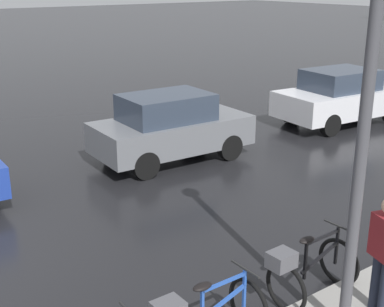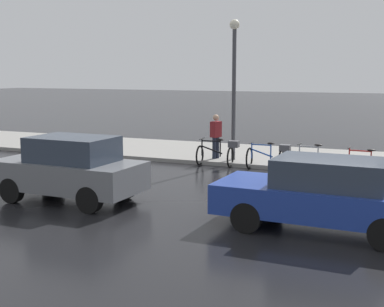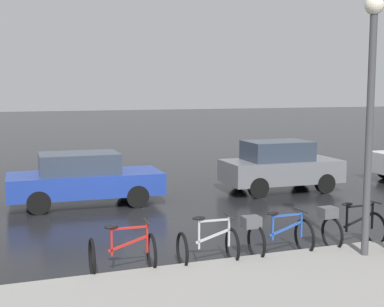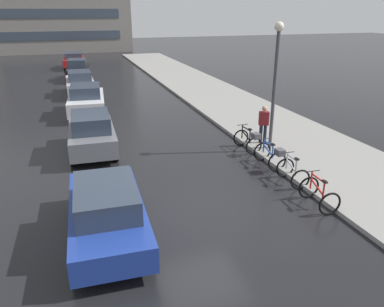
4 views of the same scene
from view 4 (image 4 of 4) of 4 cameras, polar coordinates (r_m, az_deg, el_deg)
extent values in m
plane|color=black|center=(10.89, 1.61, -8.98)|extent=(140.00, 140.00, 0.00)
cube|color=gray|center=(21.67, 7.63, 6.54)|extent=(4.80, 60.00, 0.14)
torus|color=black|center=(12.08, 17.36, -4.94)|extent=(0.71, 0.10, 0.71)
torus|color=black|center=(11.29, 20.25, -7.23)|extent=(0.71, 0.10, 0.71)
cube|color=red|center=(11.43, 19.42, -5.33)|extent=(0.04, 0.04, 0.50)
cube|color=red|center=(11.90, 17.71, -3.89)|extent=(0.04, 0.04, 0.56)
cube|color=red|center=(11.57, 18.67, -3.59)|extent=(0.07, 0.65, 0.04)
cube|color=red|center=(11.67, 18.58, -4.94)|extent=(0.08, 0.74, 0.27)
ellipsoid|color=black|center=(11.31, 19.59, -4.05)|extent=(0.15, 0.27, 0.07)
cylinder|color=black|center=(11.78, 17.87, -2.57)|extent=(0.50, 0.05, 0.03)
torus|color=black|center=(13.32, 13.99, -2.11)|extent=(0.70, 0.10, 0.70)
torus|color=black|center=(12.54, 16.18, -3.85)|extent=(0.70, 0.10, 0.70)
cube|color=#ADAFB5|center=(12.68, 15.56, -2.10)|extent=(0.04, 0.04, 0.56)
cube|color=#ADAFB5|center=(13.15, 14.26, -1.09)|extent=(0.04, 0.04, 0.57)
cube|color=#ADAFB5|center=(12.83, 15.00, -0.58)|extent=(0.07, 0.60, 0.04)
cube|color=#ADAFB5|center=(12.92, 14.93, -1.87)|extent=(0.07, 0.69, 0.25)
ellipsoid|color=black|center=(12.56, 15.70, -0.80)|extent=(0.15, 0.27, 0.07)
cylinder|color=black|center=(13.04, 14.38, 0.16)|extent=(0.50, 0.05, 0.03)
torus|color=black|center=(14.58, 10.64, 0.30)|extent=(0.73, 0.07, 0.73)
torus|color=black|center=(13.71, 12.83, -1.24)|extent=(0.73, 0.07, 0.73)
cube|color=#234CA8|center=(13.90, 12.17, 0.26)|extent=(0.04, 0.04, 0.51)
cube|color=#234CA8|center=(14.43, 10.86, 1.16)|extent=(0.04, 0.04, 0.52)
cube|color=#234CA8|center=(14.09, 11.57, 1.56)|extent=(0.04, 0.66, 0.04)
cube|color=#234CA8|center=(14.16, 11.54, 0.48)|extent=(0.04, 0.74, 0.27)
ellipsoid|color=black|center=(13.80, 12.26, 1.37)|extent=(0.14, 0.26, 0.07)
cylinder|color=black|center=(14.33, 10.94, 2.22)|extent=(0.50, 0.03, 0.03)
cube|color=#4C4C51|center=(13.47, 13.23, 0.20)|extent=(0.28, 0.34, 0.22)
torus|color=black|center=(16.05, 7.47, 2.41)|extent=(0.72, 0.08, 0.71)
torus|color=black|center=(15.13, 9.40, 1.12)|extent=(0.72, 0.08, 0.71)
cube|color=black|center=(15.34, 8.80, 2.55)|extent=(0.04, 0.04, 0.56)
cube|color=black|center=(15.89, 7.65, 3.30)|extent=(0.04, 0.04, 0.58)
cube|color=black|center=(15.54, 8.26, 3.79)|extent=(0.06, 0.67, 0.04)
cube|color=black|center=(15.61, 8.25, 2.69)|extent=(0.06, 0.76, 0.27)
ellipsoid|color=black|center=(15.24, 8.87, 3.66)|extent=(0.15, 0.26, 0.07)
cylinder|color=black|center=(15.80, 7.71, 4.37)|extent=(0.50, 0.04, 0.03)
cube|color=#4C4C51|center=(14.89, 9.73, 2.65)|extent=(0.29, 0.35, 0.22)
cube|color=navy|center=(9.76, -12.80, -9.13)|extent=(1.95, 4.41, 0.62)
cube|color=#2D3847|center=(9.32, -13.02, -6.45)|extent=(1.55, 2.27, 0.58)
cylinder|color=black|center=(11.10, -17.29, -7.52)|extent=(0.24, 0.65, 0.64)
cylinder|color=black|center=(11.14, -9.08, -6.67)|extent=(0.24, 0.65, 0.64)
cylinder|color=black|center=(8.81, -17.31, -15.70)|extent=(0.24, 0.65, 0.64)
cylinder|color=black|center=(8.85, -6.69, -14.56)|extent=(0.24, 0.65, 0.64)
cube|color=slate|center=(15.58, -14.99, 2.50)|extent=(1.88, 3.87, 0.71)
cube|color=#2D3847|center=(15.24, -15.20, 4.71)|extent=(1.50, 2.11, 0.63)
cylinder|color=black|center=(16.82, -17.65, 2.31)|extent=(0.24, 0.65, 0.64)
cylinder|color=black|center=(16.84, -12.41, 2.84)|extent=(0.24, 0.65, 0.64)
cylinder|color=black|center=(14.60, -17.69, -0.55)|extent=(0.24, 0.65, 0.64)
cylinder|color=black|center=(14.61, -11.66, 0.07)|extent=(0.24, 0.65, 0.64)
cube|color=silver|center=(21.48, -15.76, 7.52)|extent=(2.19, 4.31, 0.75)
cube|color=#2D3847|center=(21.18, -15.95, 9.19)|extent=(1.68, 2.16, 0.60)
cylinder|color=black|center=(22.87, -17.69, 7.15)|extent=(0.27, 0.66, 0.64)
cylinder|color=black|center=(22.81, -13.51, 7.53)|extent=(0.27, 0.66, 0.64)
cylinder|color=black|center=(20.37, -18.05, 5.46)|extent=(0.27, 0.66, 0.64)
cylinder|color=black|center=(20.30, -13.37, 5.88)|extent=(0.27, 0.66, 0.64)
cube|color=#B2B5BA|center=(26.88, -16.65, 9.99)|extent=(1.78, 4.36, 0.69)
cube|color=#2D3847|center=(26.60, -16.78, 11.29)|extent=(1.46, 2.02, 0.60)
cylinder|color=black|center=(28.26, -18.32, 9.60)|extent=(0.22, 0.64, 0.64)
cylinder|color=black|center=(28.30, -15.11, 9.96)|extent=(0.22, 0.64, 0.64)
cylinder|color=black|center=(25.61, -18.19, 8.51)|extent=(0.22, 0.64, 0.64)
cylinder|color=black|center=(25.66, -14.66, 8.90)|extent=(0.22, 0.64, 0.64)
cube|color=black|center=(32.87, -16.98, 11.89)|extent=(2.02, 4.38, 0.72)
cube|color=#2D3847|center=(32.61, -17.12, 13.02)|extent=(1.54, 2.11, 0.64)
cylinder|color=black|center=(34.27, -18.09, 11.50)|extent=(0.27, 0.66, 0.64)
cylinder|color=black|center=(34.19, -15.56, 11.74)|extent=(0.27, 0.66, 0.64)
cylinder|color=black|center=(31.67, -18.36, 10.75)|extent=(0.27, 0.66, 0.64)
cylinder|color=black|center=(31.59, -15.63, 11.01)|extent=(0.27, 0.66, 0.64)
cube|color=#AD1919|center=(39.59, -17.50, 13.24)|extent=(2.17, 4.32, 0.68)
cube|color=#2D3847|center=(39.35, -17.61, 14.07)|extent=(1.72, 2.37, 0.53)
cylinder|color=black|center=(40.97, -18.67, 12.86)|extent=(0.25, 0.65, 0.64)
cylinder|color=black|center=(40.92, -16.16, 13.12)|extent=(0.25, 0.65, 0.64)
cylinder|color=black|center=(38.37, -18.81, 12.35)|extent=(0.25, 0.65, 0.64)
cylinder|color=black|center=(38.32, -16.15, 12.63)|extent=(0.25, 0.65, 0.64)
cylinder|color=#1E2333|center=(16.17, 10.41, 2.75)|extent=(0.14, 0.14, 0.92)
cylinder|color=#1E2333|center=(16.21, 11.04, 2.75)|extent=(0.14, 0.14, 0.92)
cube|color=maroon|center=(15.97, 10.90, 5.28)|extent=(0.45, 0.35, 0.57)
sphere|color=tan|center=(15.87, 11.01, 6.75)|extent=(0.22, 0.22, 0.22)
cylinder|color=#424247|center=(15.13, 12.37, 8.83)|extent=(0.14, 0.14, 4.73)
sphere|color=#F2EACC|center=(14.82, 13.16, 18.33)|extent=(0.35, 0.35, 0.35)
cube|color=gray|center=(58.19, -19.81, 20.83)|extent=(18.29, 10.38, 12.61)
cube|color=#333D4C|center=(53.05, -19.28, 16.58)|extent=(15.00, 0.06, 1.10)
cube|color=#333D4C|center=(52.96, -19.65, 19.47)|extent=(15.00, 0.06, 1.10)
camera|label=1|loc=(13.62, 36.84, 12.16)|focal=50.00mm
camera|label=2|loc=(12.60, -72.79, -4.08)|focal=50.00mm
camera|label=3|loc=(17.12, 50.65, 6.37)|focal=50.00mm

